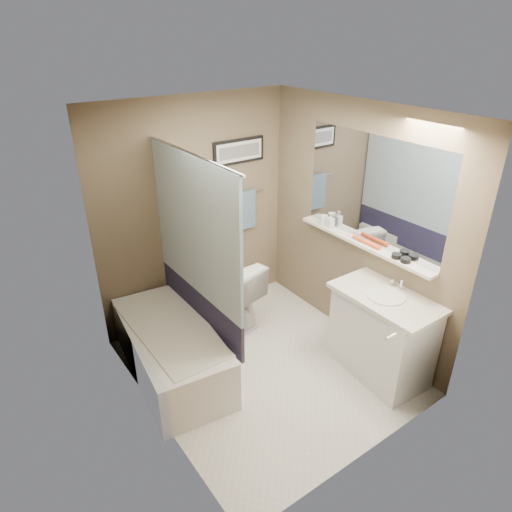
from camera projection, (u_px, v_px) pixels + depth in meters
ground at (265, 367)px, 4.43m from camera, size 2.50×2.50×0.00m
ceiling at (268, 114)px, 3.35m from camera, size 2.20×2.50×0.04m
wall_back at (196, 214)px, 4.77m from camera, size 2.20×0.04×2.40m
wall_front at (378, 327)px, 2.99m from camera, size 2.20×0.04×2.40m
wall_left at (148, 296)px, 3.32m from camera, size 0.04×2.50×2.40m
wall_right at (355, 228)px, 4.44m from camera, size 0.04×2.50×2.40m
tile_surround at (124, 291)px, 3.77m from camera, size 0.02×1.55×2.00m
curtain_rod at (190, 153)px, 3.65m from camera, size 0.02×1.55×0.02m
curtain_upper at (195, 228)px, 3.95m from camera, size 0.03×1.45×1.28m
curtain_lower at (200, 307)px, 4.32m from camera, size 0.03×1.45×0.36m
mirror at (372, 191)px, 4.15m from camera, size 0.02×1.60×1.00m
shelf at (362, 244)px, 4.35m from camera, size 0.12×1.60×0.03m
towel_bar at (240, 195)px, 5.00m from camera, size 0.60×0.02×0.02m
towel at (242, 211)px, 5.07m from camera, size 0.34×0.05×0.44m
art_frame at (239, 151)px, 4.80m from camera, size 0.62×0.02×0.26m
art_mat at (240, 151)px, 4.79m from camera, size 0.56×0.00×0.20m
art_image at (240, 151)px, 4.79m from camera, size 0.50×0.00×0.13m
door at (426, 324)px, 3.36m from camera, size 0.80×0.02×2.00m
door_handle at (391, 336)px, 3.22m from camera, size 0.10×0.02×0.02m
bathtub at (171, 351)px, 4.26m from camera, size 0.87×1.57×0.50m
tub_rim at (169, 329)px, 4.15m from camera, size 0.56×1.36×0.02m
toilet at (230, 292)px, 4.94m from camera, size 0.58×0.82×0.76m
vanity at (381, 336)px, 4.21m from camera, size 0.57×0.94×0.80m
countertop at (386, 298)px, 4.02m from camera, size 0.54×0.96×0.04m
sink_basin at (386, 295)px, 4.00m from camera, size 0.34×0.34×0.01m
faucet_spout at (401, 285)px, 4.08m from camera, size 0.02×0.02×0.10m
faucet_knob at (392, 282)px, 4.16m from camera, size 0.05×0.05×0.05m
candle_bowl_near at (406, 260)px, 3.98m from camera, size 0.09×0.09×0.04m
candle_bowl_far at (396, 256)px, 4.05m from camera, size 0.09×0.09×0.04m
hair_brush_front at (371, 244)px, 4.26m from camera, size 0.04×0.22×0.04m
hair_brush_back at (362, 240)px, 4.34m from camera, size 0.05×0.22×0.04m
pink_comb at (352, 237)px, 4.44m from camera, size 0.03×0.16×0.01m
glass_jar at (324, 220)px, 4.72m from camera, size 0.08×0.08×0.10m
soap_bottle at (330, 220)px, 4.64m from camera, size 0.07×0.07×0.15m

